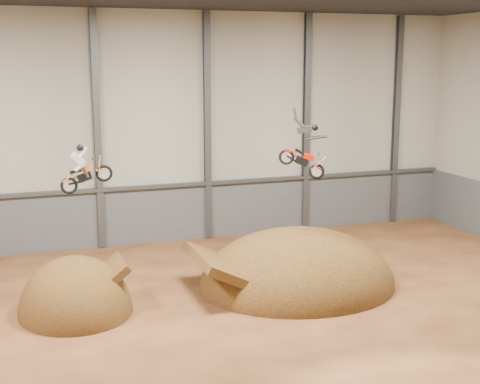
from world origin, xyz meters
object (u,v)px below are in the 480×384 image
object	(u,v)px
takeoff_ramp	(76,312)
fmx_rider_b	(299,144)
landing_ramp	(297,286)
fmx_rider_a	(88,164)

from	to	relation	value
takeoff_ramp	fmx_rider_b	distance (m)	12.64
landing_ramp	fmx_rider_a	bearing A→B (deg)	178.52
takeoff_ramp	fmx_rider_b	world-z (taller)	fmx_rider_b
fmx_rider_b	landing_ramp	bearing A→B (deg)	88.98
fmx_rider_a	landing_ramp	bearing A→B (deg)	-0.88
landing_ramp	takeoff_ramp	bearing A→B (deg)	179.76
takeoff_ramp	fmx_rider_a	bearing A→B (deg)	13.76
fmx_rider_a	fmx_rider_b	distance (m)	9.49
fmx_rider_a	fmx_rider_b	world-z (taller)	fmx_rider_b
fmx_rider_a	fmx_rider_b	bearing A→B (deg)	-8.66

